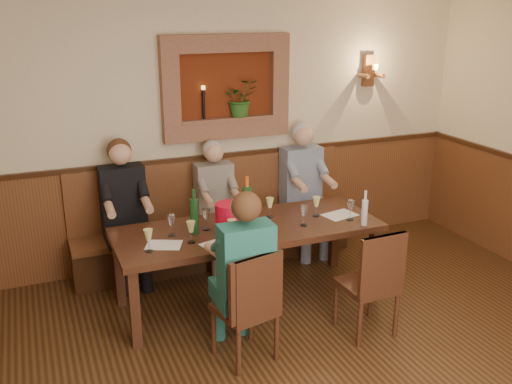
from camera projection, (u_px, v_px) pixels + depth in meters
room_shell at (369, 150)px, 3.17m from camera, size 6.04×6.04×2.82m
wainscoting at (356, 352)px, 3.57m from camera, size 6.02×6.02×1.15m
wall_niche at (230, 91)px, 5.87m from camera, size 1.36×0.30×1.06m
wall_sconce at (369, 71)px, 6.41m from camera, size 0.25×0.20×0.35m
dining_table at (248, 234)px, 5.17m from camera, size 2.40×0.90×0.75m
bench at (216, 233)px, 6.11m from camera, size 3.00×0.45×1.11m
chair_near_left at (246, 327)px, 4.43m from camera, size 0.50×0.50×0.94m
chair_near_right at (367, 302)px, 4.79m from camera, size 0.43×0.43×0.95m
person_bench_left at (126, 225)px, 5.59m from camera, size 0.43×0.53×1.45m
person_bench_mid at (217, 216)px, 5.94m from camera, size 0.39×0.48×1.35m
person_bench_right at (304, 200)px, 6.29m from camera, size 0.43×0.53×1.46m
person_chair_front at (242, 289)px, 4.39m from camera, size 0.41×0.50×1.39m
spittoon_bucket at (229, 219)px, 4.96m from camera, size 0.31×0.31×0.27m
wine_bottle_green_a at (247, 204)px, 5.16m from camera, size 0.09×0.09×0.45m
wine_bottle_green_b at (194, 216)px, 4.94m from camera, size 0.08×0.08×0.40m
water_bottle at (365, 212)px, 5.15m from camera, size 0.06×0.06×0.33m
tasting_sheet_a at (164, 245)px, 4.75m from camera, size 0.35×0.31×0.00m
tasting_sheet_b at (244, 230)px, 5.07m from camera, size 0.35×0.28×0.00m
tasting_sheet_c at (340, 215)px, 5.43m from camera, size 0.35×0.28×0.00m
tasting_sheet_d at (219, 244)px, 4.77m from camera, size 0.32×0.27×0.00m
wine_glass_0 at (304, 216)px, 5.14m from camera, size 0.08×0.08×0.19m
wine_glass_1 at (149, 240)px, 4.60m from camera, size 0.08×0.08×0.19m
wine_glass_2 at (232, 230)px, 4.81m from camera, size 0.08×0.08×0.19m
wine_glass_3 at (172, 225)px, 4.91m from camera, size 0.08×0.08×0.19m
wine_glass_4 at (244, 223)px, 4.97m from camera, size 0.08×0.08×0.19m
wine_glass_5 at (206, 220)px, 5.05m from camera, size 0.08×0.08×0.19m
wine_glass_6 at (270, 208)px, 5.34m from camera, size 0.08×0.08×0.19m
wine_glass_7 at (191, 232)px, 4.77m from camera, size 0.08×0.08×0.19m
wine_glass_8 at (350, 210)px, 5.28m from camera, size 0.08×0.08×0.19m
wine_glass_9 at (316, 207)px, 5.37m from camera, size 0.08×0.08×0.19m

